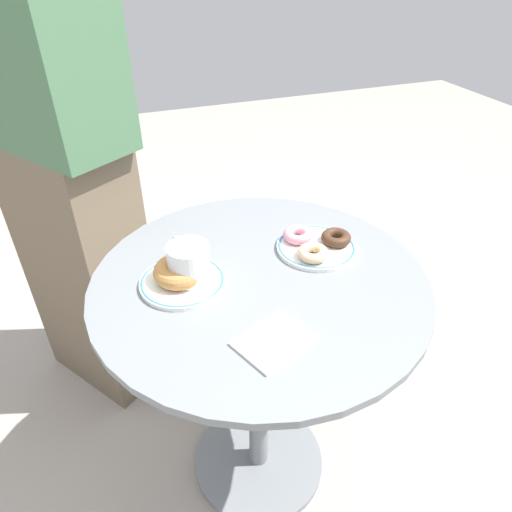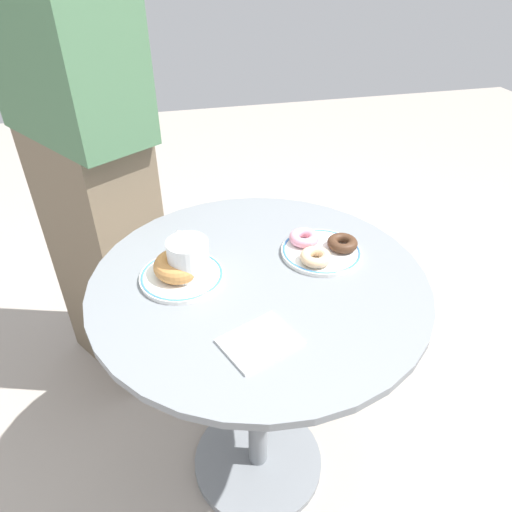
# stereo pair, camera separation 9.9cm
# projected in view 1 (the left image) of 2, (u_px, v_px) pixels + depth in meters

# --- Properties ---
(ground_plane) EXTENTS (7.00, 7.00, 0.02)m
(ground_plane) POSITION_uv_depth(u_px,v_px,m) (259.00, 463.00, 1.42)
(ground_plane) COLOR #9E9389
(cafe_table) EXTENTS (0.74, 0.74, 0.72)m
(cafe_table) POSITION_uv_depth(u_px,v_px,m) (259.00, 348.00, 1.13)
(cafe_table) COLOR slate
(cafe_table) RESTS_ON ground
(plate_left) EXTENTS (0.18, 0.18, 0.01)m
(plate_left) POSITION_uv_depth(u_px,v_px,m) (183.00, 281.00, 0.98)
(plate_left) COLOR white
(plate_left) RESTS_ON cafe_table
(plate_right) EXTENTS (0.19, 0.19, 0.01)m
(plate_right) POSITION_uv_depth(u_px,v_px,m) (316.00, 247.00, 1.09)
(plate_right) COLOR white
(plate_right) RESTS_ON cafe_table
(donut_old_fashioned) EXTENTS (0.14, 0.14, 0.04)m
(donut_old_fashioned) POSITION_uv_depth(u_px,v_px,m) (179.00, 271.00, 0.97)
(donut_old_fashioned) COLOR #BC7F42
(donut_old_fashioned) RESTS_ON plate_left
(donut_chocolate) EXTENTS (0.09, 0.09, 0.02)m
(donut_chocolate) POSITION_uv_depth(u_px,v_px,m) (336.00, 238.00, 1.09)
(donut_chocolate) COLOR #422819
(donut_chocolate) RESTS_ON plate_right
(donut_pink_frosted) EXTENTS (0.09, 0.09, 0.02)m
(donut_pink_frosted) POSITION_uv_depth(u_px,v_px,m) (298.00, 235.00, 1.10)
(donut_pink_frosted) COLOR pink
(donut_pink_frosted) RESTS_ON plate_right
(donut_glazed) EXTENTS (0.07, 0.07, 0.02)m
(donut_glazed) POSITION_uv_depth(u_px,v_px,m) (313.00, 253.00, 1.04)
(donut_glazed) COLOR #E0B789
(donut_glazed) RESTS_ON plate_right
(paper_napkin) EXTENTS (0.16, 0.14, 0.01)m
(paper_napkin) POSITION_uv_depth(u_px,v_px,m) (274.00, 341.00, 0.84)
(paper_napkin) COLOR white
(paper_napkin) RESTS_ON cafe_table
(coffee_mug) EXTENTS (0.09, 0.13, 0.09)m
(coffee_mug) POSITION_uv_depth(u_px,v_px,m) (188.00, 263.00, 0.96)
(coffee_mug) COLOR white
(coffee_mug) RESTS_ON cafe_table
(person_figure) EXTENTS (0.44, 0.50, 1.69)m
(person_figure) POSITION_uv_depth(u_px,v_px,m) (58.00, 158.00, 1.26)
(person_figure) COLOR brown
(person_figure) RESTS_ON ground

